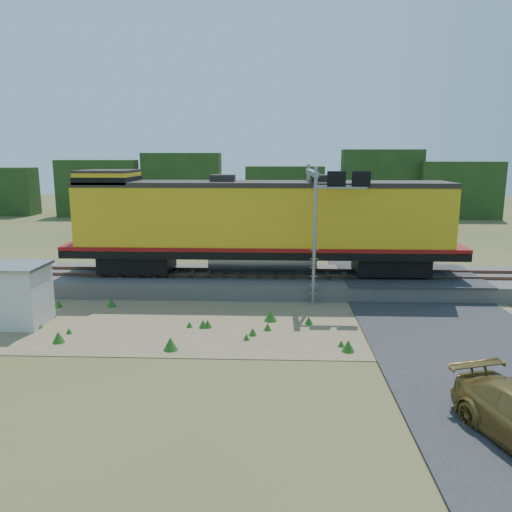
{
  "coord_description": "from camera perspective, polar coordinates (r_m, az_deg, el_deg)",
  "views": [
    {
      "loc": [
        -0.02,
        -19.84,
        7.03
      ],
      "look_at": [
        -0.95,
        3.0,
        2.4
      ],
      "focal_mm": 35.0,
      "sensor_mm": 36.0,
      "label": 1
    }
  ],
  "objects": [
    {
      "name": "weed_clumps",
      "position": [
        21.43,
        -7.21,
        -7.8
      ],
      "size": [
        15.0,
        6.2,
        0.56
      ],
      "primitive_type": null,
      "color": "#285F1B",
      "rests_on": "ground"
    },
    {
      "name": "dirt_shoulder",
      "position": [
        21.61,
        -3.07,
        -7.51
      ],
      "size": [
        26.0,
        8.0,
        0.03
      ],
      "primitive_type": "cube",
      "color": "#8C7754",
      "rests_on": "ground"
    },
    {
      "name": "tree_line_north",
      "position": [
        57.98,
        2.37,
        7.52
      ],
      "size": [
        130.0,
        3.0,
        6.5
      ],
      "color": "#1C3A15",
      "rests_on": "ground"
    },
    {
      "name": "locomotive",
      "position": [
        26.09,
        0.11,
        3.86
      ],
      "size": [
        20.63,
        3.15,
        5.32
      ],
      "color": "black",
      "rests_on": "rails"
    },
    {
      "name": "ground",
      "position": [
        21.05,
        2.28,
        -8.07
      ],
      "size": [
        140.0,
        140.0,
        0.0
      ],
      "primitive_type": "plane",
      "color": "#475123",
      "rests_on": "ground"
    },
    {
      "name": "signal_gantry",
      "position": [
        25.37,
        7.17,
        6.63
      ],
      "size": [
        2.59,
        6.2,
        6.53
      ],
      "color": "gray",
      "rests_on": "ground"
    },
    {
      "name": "road",
      "position": [
        22.83,
        20.28,
        -6.99
      ],
      "size": [
        7.0,
        66.0,
        0.86
      ],
      "color": "#38383A",
      "rests_on": "ground"
    },
    {
      "name": "rails",
      "position": [
        26.56,
        2.32,
        -1.95
      ],
      "size": [
        70.0,
        1.54,
        0.16
      ],
      "color": "brown",
      "rests_on": "ballast"
    },
    {
      "name": "ballast",
      "position": [
        26.68,
        2.31,
        -2.95
      ],
      "size": [
        70.0,
        5.0,
        0.8
      ],
      "primitive_type": "cube",
      "color": "slate",
      "rests_on": "ground"
    },
    {
      "name": "shed",
      "position": [
        23.07,
        -25.39,
        -4.02
      ],
      "size": [
        2.2,
        2.2,
        2.6
      ],
      "rotation": [
        0.0,
        0.0,
        -0.0
      ],
      "color": "silver",
      "rests_on": "ground"
    }
  ]
}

